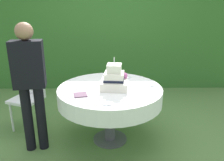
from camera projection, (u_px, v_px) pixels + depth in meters
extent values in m
plane|color=#547A3D|center=(110.00, 139.00, 3.17)|extent=(20.00, 20.00, 0.00)
cube|color=#336628|center=(109.00, 34.00, 5.00)|extent=(5.44, 0.59, 2.32)
cylinder|color=#4C4C51|center=(110.00, 139.00, 3.16)|extent=(0.46, 0.46, 0.02)
cylinder|color=#4C4C51|center=(110.00, 115.00, 3.05)|extent=(0.14, 0.14, 0.74)
cylinder|color=olive|center=(110.00, 89.00, 2.93)|extent=(1.31, 1.31, 0.03)
cylinder|color=white|center=(110.00, 95.00, 2.95)|extent=(1.34, 1.34, 0.20)
cube|color=silver|center=(114.00, 84.00, 2.88)|extent=(0.36, 0.36, 0.11)
cube|color=silver|center=(114.00, 76.00, 2.84)|extent=(0.26, 0.26, 0.11)
cube|color=black|center=(114.00, 79.00, 2.85)|extent=(0.27, 0.27, 0.03)
cube|color=silver|center=(114.00, 68.00, 2.81)|extent=(0.19, 0.19, 0.11)
sphere|color=#C6599E|center=(124.00, 76.00, 2.96)|extent=(0.09, 0.09, 0.09)
cylinder|color=silver|center=(114.00, 61.00, 2.78)|extent=(0.01, 0.01, 0.09)
cylinder|color=white|center=(107.00, 103.00, 2.44)|extent=(0.12, 0.12, 0.01)
cylinder|color=white|center=(127.00, 78.00, 3.29)|extent=(0.11, 0.11, 0.01)
cylinder|color=white|center=(151.00, 85.00, 3.00)|extent=(0.10, 0.10, 0.01)
cube|color=#6B4C60|center=(80.00, 95.00, 2.67)|extent=(0.18, 0.18, 0.01)
cylinder|color=white|center=(12.00, 118.00, 3.29)|extent=(0.03, 0.03, 0.45)
cylinder|color=white|center=(30.00, 121.00, 3.19)|extent=(0.03, 0.03, 0.45)
cylinder|color=white|center=(27.00, 109.00, 3.58)|extent=(0.03, 0.03, 0.45)
cylinder|color=white|center=(44.00, 112.00, 3.48)|extent=(0.03, 0.03, 0.45)
cube|color=white|center=(26.00, 99.00, 3.31)|extent=(0.52, 0.52, 0.04)
cube|color=white|center=(33.00, 81.00, 3.40)|extent=(0.39, 0.18, 0.40)
cylinder|color=black|center=(28.00, 119.00, 2.83)|extent=(0.12, 0.12, 0.85)
cylinder|color=black|center=(41.00, 118.00, 2.86)|extent=(0.12, 0.12, 0.85)
cube|color=black|center=(28.00, 64.00, 2.62)|extent=(0.39, 0.26, 0.55)
sphere|color=#8C664C|center=(24.00, 31.00, 2.50)|extent=(0.20, 0.20, 0.20)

